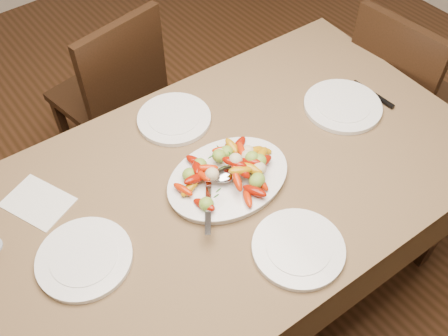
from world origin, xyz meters
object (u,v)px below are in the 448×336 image
Objects in this scene: dining_table at (224,240)px; plate_near at (298,248)px; plate_far at (174,119)px; plate_right at (343,106)px; plate_left at (85,258)px; chair_right at (402,93)px; chair_far at (106,94)px; serving_platter at (228,179)px.

dining_table is 0.52m from plate_near.
plate_far is at bearing 85.07° from dining_table.
plate_right is at bearing 31.73° from plate_near.
chair_right is at bearing 1.92° from plate_left.
plate_far is (-1.11, 0.27, 0.29)m from chair_right.
plate_far is (-0.54, 0.34, 0.00)m from plate_right.
plate_far is (0.01, -0.60, 0.29)m from chair_far.
dining_table is 6.73× the size of plate_far.
plate_far reaches higher than dining_table.
plate_near is (0.00, -0.34, -0.00)m from serving_platter.
serving_platter reaches higher than plate_far.
plate_left is (-1.65, -0.06, 0.29)m from chair_right.
plate_left is at bearing 50.67° from chair_far.
dining_table is 6.24× the size of plate_right.
serving_platter is at bearing 90.40° from plate_near.
plate_right is at bearing 1.33° from serving_platter.
plate_left is (-0.52, 0.03, -0.00)m from serving_platter.
plate_far is (0.54, 0.32, 0.00)m from plate_left.
chair_right is at bearing 7.22° from plate_right.
dining_table is 0.52m from plate_far.
chair_far reaches higher than plate_near.
dining_table is 1.94× the size of chair_right.
chair_far is at bearing 59.93° from plate_left.
dining_table is at bearing -1.63° from plate_left.
chair_far reaches higher than plate_right.
plate_right is 0.66m from plate_near.
plate_far is at bearing 30.76° from plate_left.
serving_platter is 0.52m from plate_left.
plate_far is (0.02, 0.35, -0.00)m from serving_platter.
plate_far is at bearing 72.29° from chair_right.
plate_near is (-0.01, -1.29, 0.29)m from chair_far.
plate_right is at bearing 111.25° from chair_far.
plate_near reaches higher than dining_table.
plate_near is at bearing -88.64° from dining_table.
plate_near is (0.52, -0.37, 0.00)m from plate_left.
serving_platter is (-1.13, -0.08, 0.30)m from chair_right.
plate_left is at bearing 144.99° from plate_near.
chair_right is at bearing -13.56° from plate_far.
plate_near is at bearing -91.73° from plate_far.
chair_far is 1.00m from serving_platter.
plate_near is (-0.02, -0.69, 0.00)m from plate_far.
dining_table is at bearing 79.50° from chair_far.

